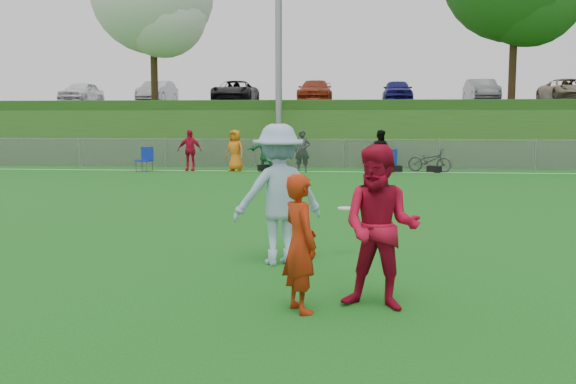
# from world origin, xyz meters

# --- Properties ---
(ground) EXTENTS (120.00, 120.00, 0.00)m
(ground) POSITION_xyz_m (0.00, 0.00, 0.00)
(ground) COLOR #155912
(ground) RESTS_ON ground
(sideline_far) EXTENTS (60.00, 0.10, 0.01)m
(sideline_far) POSITION_xyz_m (0.00, 18.00, 0.01)
(sideline_far) COLOR white
(sideline_far) RESTS_ON ground
(fence) EXTENTS (58.00, 0.06, 1.30)m
(fence) POSITION_xyz_m (0.00, 20.00, 0.65)
(fence) COLOR gray
(fence) RESTS_ON ground
(light_pole) EXTENTS (1.20, 0.40, 12.15)m
(light_pole) POSITION_xyz_m (-3.00, 20.80, 6.71)
(light_pole) COLOR gray
(light_pole) RESTS_ON ground
(berm) EXTENTS (120.00, 18.00, 3.00)m
(berm) POSITION_xyz_m (0.00, 31.00, 1.50)
(berm) COLOR #284814
(berm) RESTS_ON ground
(parking_lot) EXTENTS (120.00, 12.00, 0.10)m
(parking_lot) POSITION_xyz_m (0.00, 33.00, 3.05)
(parking_lot) COLOR black
(parking_lot) RESTS_ON berm
(car_row) EXTENTS (32.04, 5.18, 1.44)m
(car_row) POSITION_xyz_m (-1.17, 32.00, 3.82)
(car_row) COLOR white
(car_row) RESTS_ON parking_lot
(spectator_row) EXTENTS (8.80, 0.92, 1.69)m
(spectator_row) POSITION_xyz_m (-2.82, 18.00, 0.85)
(spectator_row) COLOR red
(spectator_row) RESTS_ON ground
(gear_bags) EXTENTS (7.46, 0.56, 0.26)m
(gear_bags) POSITION_xyz_m (0.85, 18.10, 0.13)
(gear_bags) COLOR black
(gear_bags) RESTS_ON ground
(player_red_left) EXTENTS (0.59, 0.66, 1.53)m
(player_red_left) POSITION_xyz_m (-0.28, -1.09, 0.76)
(player_red_left) COLOR #A7250B
(player_red_left) RESTS_ON ground
(player_red_center) EXTENTS (1.04, 0.90, 1.84)m
(player_red_center) POSITION_xyz_m (0.60, -0.90, 0.92)
(player_red_center) COLOR #AC0B28
(player_red_center) RESTS_ON ground
(player_blue) EXTENTS (1.51, 1.21, 2.05)m
(player_blue) POSITION_xyz_m (-0.78, 1.24, 1.02)
(player_blue) COLOR #9AB4D6
(player_blue) RESTS_ON ground
(frisbee) EXTENTS (0.25, 0.25, 0.02)m
(frisbee) POSITION_xyz_m (0.19, 1.90, 0.74)
(frisbee) COLOR silver
(frisbee) RESTS_ON ground
(recycling_bin) EXTENTS (0.72, 0.72, 0.90)m
(recycling_bin) POSITION_xyz_m (1.86, 18.97, 0.45)
(recycling_bin) COLOR #0F31A6
(recycling_bin) RESTS_ON ground
(camp_chair) EXTENTS (0.64, 0.65, 0.99)m
(camp_chair) POSITION_xyz_m (-8.15, 17.48, 0.29)
(camp_chair) COLOR #0D2595
(camp_chair) RESTS_ON ground
(bicycle) EXTENTS (1.90, 1.34, 0.95)m
(bicycle) POSITION_xyz_m (3.42, 18.33, 0.47)
(bicycle) COLOR #302F32
(bicycle) RESTS_ON ground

